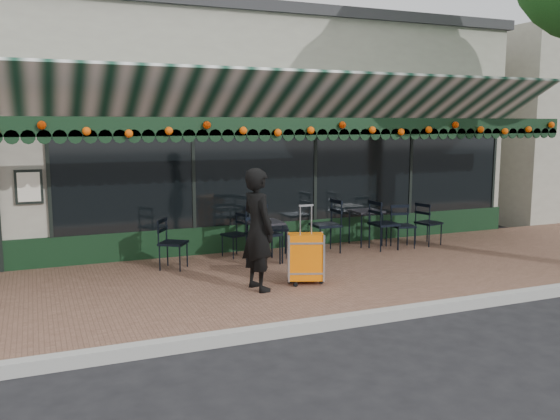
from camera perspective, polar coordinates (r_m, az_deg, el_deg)
name	(u,v)px	position (r m, az deg, el deg)	size (l,w,h in m)	color
ground	(352,323)	(7.68, 6.95, -10.76)	(80.00, 80.00, 0.00)	black
sidewalk	(289,279)	(9.37, 0.88, -6.70)	(18.00, 4.00, 0.15)	brown
curb	(355,319)	(7.59, 7.27, -10.40)	(18.00, 0.16, 0.15)	#9E9E99
restaurant_building	(193,133)	(14.59, -8.36, 7.31)	(12.00, 9.60, 4.50)	gray
woman	(258,229)	(8.37, -2.13, -1.88)	(0.64, 0.42, 1.74)	black
suitcase	(306,258)	(8.77, 2.48, -4.61)	(0.58, 0.45, 1.17)	orange
cafe_table_a	(366,214)	(11.66, 8.27, -0.34)	(0.56, 0.56, 0.69)	black
cafe_table_b	(264,226)	(10.09, -1.53, -1.50)	(0.57, 0.57, 0.70)	black
chair_a_left	(326,226)	(10.92, 4.42, -1.51)	(0.50, 0.50, 0.99)	black
chair_a_right	(384,225)	(11.30, 9.98, -1.39)	(0.47, 0.47, 0.95)	black
chair_a_front	(403,226)	(11.53, 11.75, -1.56)	(0.41, 0.41, 0.82)	black
chair_a_extra	(429,223)	(11.93, 14.11, -1.25)	(0.42, 0.42, 0.85)	black
chair_b_left	(235,235)	(10.56, -4.37, -2.42)	(0.39, 0.39, 0.78)	black
chair_b_right	(275,229)	(10.53, -0.52, -1.83)	(0.50, 0.50, 0.99)	black
chair_b_front	(263,235)	(9.99, -1.63, -2.39)	(0.50, 0.50, 1.00)	black
chair_solo	(173,244)	(9.80, -10.24, -3.20)	(0.42, 0.42, 0.84)	black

